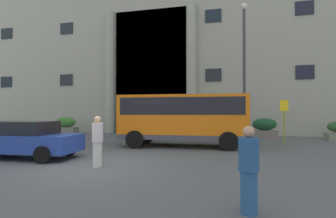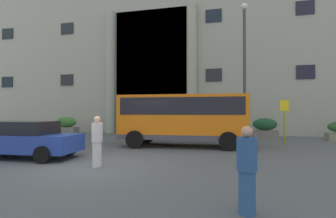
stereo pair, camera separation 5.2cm
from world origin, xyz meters
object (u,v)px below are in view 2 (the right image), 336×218
object	(u,v)px
hedge_planter_west	(66,126)
motorcycle_far_end	(7,138)
orange_minibus	(183,116)
lamppost_plaza_centre	(244,62)
bus_stop_sign	(284,117)
pedestrian_woman_with_bag	(247,170)
parked_hatchback_near	(22,139)
hedge_planter_far_west	(265,129)
hedge_planter_far_east	(130,127)
pedestrian_woman_dark_dress	(97,141)

from	to	relation	value
hedge_planter_west	motorcycle_far_end	bearing A→B (deg)	-76.80
orange_minibus	lamppost_plaza_centre	xyz separation A→B (m)	(3.33, 3.11, 3.34)
bus_stop_sign	motorcycle_far_end	distance (m)	15.12
pedestrian_woman_with_bag	hedge_planter_west	bearing A→B (deg)	-50.71
parked_hatchback_near	lamppost_plaza_centre	bearing A→B (deg)	37.84
orange_minibus	motorcycle_far_end	world-z (taller)	orange_minibus
bus_stop_sign	parked_hatchback_near	world-z (taller)	bus_stop_sign
bus_stop_sign	lamppost_plaza_centre	xyz separation A→B (m)	(-2.05, 1.18, 3.41)
hedge_planter_west	lamppost_plaza_centre	world-z (taller)	lamppost_plaza_centre
hedge_planter_far_west	parked_hatchback_near	distance (m)	14.46
orange_minibus	hedge_planter_far_east	xyz separation A→B (m)	(-5.13, 5.19, -0.95)
parked_hatchback_near	pedestrian_woman_with_bag	xyz separation A→B (m)	(8.31, -3.73, 0.04)
hedge_planter_west	lamppost_plaza_centre	xyz separation A→B (m)	(14.23, -2.26, 4.27)
hedge_planter_far_west	motorcycle_far_end	world-z (taller)	hedge_planter_far_west
pedestrian_woman_with_bag	parked_hatchback_near	bearing A→B (deg)	-29.10
bus_stop_sign	pedestrian_woman_dark_dress	world-z (taller)	bus_stop_sign
parked_hatchback_near	lamppost_plaza_centre	world-z (taller)	lamppost_plaza_centre
orange_minibus	hedge_planter_far_west	size ratio (longest dim) A/B	4.01
hedge_planter_west	pedestrian_woman_with_bag	xyz separation A→B (m)	(13.58, -13.94, 0.10)
orange_minibus	pedestrian_woman_dark_dress	size ratio (longest dim) A/B	3.96
hedge_planter_far_east	motorcycle_far_end	size ratio (longest dim) A/B	0.72
orange_minibus	hedge_planter_far_east	world-z (taller)	orange_minibus
hedge_planter_far_east	parked_hatchback_near	world-z (taller)	parked_hatchback_near
hedge_planter_far_west	pedestrian_woman_dark_dress	xyz separation A→B (m)	(-6.69, -10.82, 0.17)
hedge_planter_west	hedge_planter_far_east	xyz separation A→B (m)	(5.77, -0.18, -0.01)
hedge_planter_far_east	pedestrian_woman_with_bag	distance (m)	15.82
hedge_planter_far_east	lamppost_plaza_centre	distance (m)	9.71
orange_minibus	bus_stop_sign	distance (m)	5.71
orange_minibus	pedestrian_woman_with_bag	bearing A→B (deg)	-75.91
hedge_planter_far_east	motorcycle_far_end	world-z (taller)	hedge_planter_far_east
parked_hatchback_near	lamppost_plaza_centre	size ratio (longest dim) A/B	0.53
pedestrian_woman_dark_dress	orange_minibus	bearing A→B (deg)	-127.40
pedestrian_woman_dark_dress	lamppost_plaza_centre	world-z (taller)	lamppost_plaza_centre
pedestrian_woman_with_bag	lamppost_plaza_centre	size ratio (longest dim) A/B	0.18
orange_minibus	bus_stop_sign	bearing A→B (deg)	16.45
bus_stop_sign	pedestrian_woman_with_bag	size ratio (longest dim) A/B	1.59
hedge_planter_far_east	motorcycle_far_end	xyz separation A→B (m)	(-4.00, -7.37, -0.21)
lamppost_plaza_centre	hedge_planter_far_west	bearing A→B (deg)	55.09
parked_hatchback_near	orange_minibus	bearing A→B (deg)	36.91
hedge_planter_west	pedestrian_woman_dark_dress	xyz separation A→B (m)	(9.00, -11.00, 0.16)
hedge_planter_far_west	pedestrian_woman_dark_dress	distance (m)	12.72
orange_minibus	hedge_planter_far_west	bearing A→B (deg)	44.11
orange_minibus	hedge_planter_west	world-z (taller)	orange_minibus
orange_minibus	bus_stop_sign	size ratio (longest dim) A/B	2.68
bus_stop_sign	lamppost_plaza_centre	size ratio (longest dim) A/B	0.29
hedge_planter_far_west	bus_stop_sign	bearing A→B (deg)	-79.65
bus_stop_sign	pedestrian_woman_with_bag	distance (m)	10.86
hedge_planter_west	motorcycle_far_end	size ratio (longest dim) A/B	0.97
motorcycle_far_end	hedge_planter_west	bearing A→B (deg)	110.71
hedge_planter_west	pedestrian_woman_with_bag	bearing A→B (deg)	-45.75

